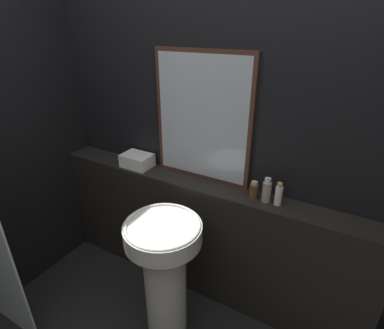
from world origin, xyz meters
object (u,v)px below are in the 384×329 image
at_px(shampoo_bottle, 254,190).
at_px(lotion_bottle, 279,195).
at_px(mirror, 202,119).
at_px(towel_stack, 137,160).
at_px(conditioner_bottle, 267,191).
at_px(pedestal_sink, 165,268).

distance_m(shampoo_bottle, lotion_bottle, 0.15).
xyz_separation_m(mirror, lotion_bottle, (0.55, -0.08, -0.35)).
distance_m(towel_stack, shampoo_bottle, 0.89).
xyz_separation_m(shampoo_bottle, lotion_bottle, (0.15, 0.00, 0.01)).
height_order(shampoo_bottle, lotion_bottle, lotion_bottle).
xyz_separation_m(shampoo_bottle, conditioner_bottle, (0.08, 0.00, 0.02)).
bearing_deg(lotion_bottle, shampoo_bottle, 180.00).
relative_size(mirror, shampoo_bottle, 7.46).
xyz_separation_m(pedestal_sink, towel_stack, (-0.52, 0.44, 0.43)).
relative_size(conditioner_bottle, lotion_bottle, 1.08).
xyz_separation_m(pedestal_sink, lotion_bottle, (0.52, 0.44, 0.45)).
bearing_deg(conditioner_bottle, towel_stack, 180.00).
distance_m(pedestal_sink, conditioner_bottle, 0.77).
height_order(shampoo_bottle, conditioner_bottle, conditioner_bottle).
height_order(towel_stack, shampoo_bottle, shampoo_bottle).
relative_size(mirror, conditioner_bottle, 5.37).
distance_m(towel_stack, lotion_bottle, 1.04).
distance_m(pedestal_sink, shampoo_bottle, 0.72).
relative_size(pedestal_sink, towel_stack, 3.89).
bearing_deg(towel_stack, mirror, 9.41).
height_order(pedestal_sink, lotion_bottle, lotion_bottle).
bearing_deg(shampoo_bottle, mirror, 168.45).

